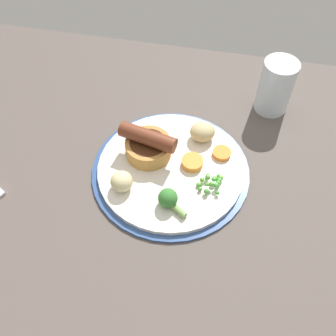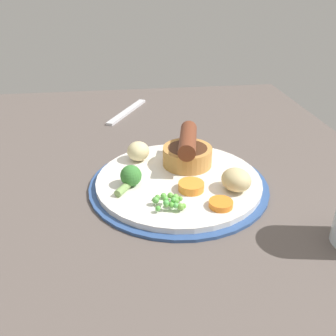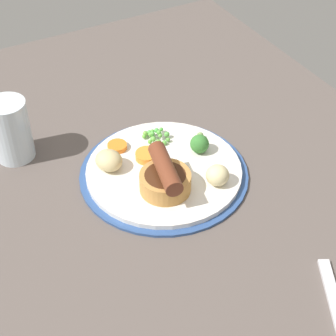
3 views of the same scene
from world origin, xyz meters
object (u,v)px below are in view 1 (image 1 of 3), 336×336
dinner_plate (169,169)px  potato_chunk_2 (122,181)px  pea_pile (211,182)px  carrot_slice_1 (192,162)px  broccoli_floret_near (169,199)px  potato_chunk_0 (203,132)px  carrot_slice_2 (222,153)px  drinking_glass (276,87)px  sausage_pudding (148,145)px

dinner_plate → potato_chunk_2: 9.44cm
pea_pile → carrot_slice_1: pea_pile is taller
broccoli_floret_near → carrot_slice_1: 9.36cm
potato_chunk_0 → potato_chunk_2: 18.17cm
carrot_slice_2 → drinking_glass: bearing=-117.9°
dinner_plate → sausage_pudding: 5.73cm
dinner_plate → carrot_slice_2: 10.16cm
broccoli_floret_near → drinking_glass: 32.26cm
sausage_pudding → dinner_plate: bearing=-15.1°
sausage_pudding → pea_pile: bearing=-8.5°
potato_chunk_0 → drinking_glass: size_ratio=0.43×
pea_pile → potato_chunk_2: (14.88, 3.48, 0.80)cm
broccoli_floret_near → carrot_slice_2: 14.36cm
sausage_pudding → broccoli_floret_near: (-5.80, 9.86, -0.87)cm
broccoli_floret_near → drinking_glass: (-15.70, -28.05, 2.62)cm
carrot_slice_2 → drinking_glass: size_ratio=0.31×
dinner_plate → pea_pile: (-7.97, 2.44, 1.72)cm
carrot_slice_1 → carrot_slice_2: 5.92cm
sausage_pudding → drinking_glass: drinking_glass is taller
sausage_pudding → pea_pile: 13.10cm
carrot_slice_2 → drinking_glass: 18.22cm
potato_chunk_0 → drinking_glass: 17.78cm
broccoli_floret_near → carrot_slice_2: (-7.36, -12.28, -1.11)cm
dinner_plate → potato_chunk_0: potato_chunk_0 is taller
carrot_slice_2 → pea_pile: bearing=81.9°
potato_chunk_0 → potato_chunk_2: same height
pea_pile → carrot_slice_2: size_ratio=1.35×
sausage_pudding → drinking_glass: bearing=52.6°
pea_pile → drinking_glass: size_ratio=0.41×
dinner_plate → carrot_slice_2: size_ratio=8.35×
sausage_pudding → potato_chunk_2: bearing=-96.2°
carrot_slice_1 → drinking_glass: (-13.24, -19.07, 3.55)cm
broccoli_floret_near → carrot_slice_2: size_ratio=1.54×
sausage_pudding → pea_pile: sausage_pudding is taller
pea_pile → potato_chunk_0: 10.89cm
carrot_slice_1 → drinking_glass: drinking_glass is taller
pea_pile → potato_chunk_2: bearing=13.2°
carrot_slice_1 → drinking_glass: bearing=-124.8°
sausage_pudding → pea_pile: size_ratio=2.33×
pea_pile → drinking_glass: bearing=-112.3°
potato_chunk_2 → sausage_pudding: bearing=-108.5°
sausage_pudding → potato_chunk_2: (2.71, 8.10, -0.73)cm
drinking_glass → potato_chunk_2: bearing=47.4°
dinner_plate → drinking_glass: size_ratio=2.56×
potato_chunk_0 → drinking_glass: drinking_glass is taller
sausage_pudding → drinking_glass: 28.22cm
potato_chunk_0 → carrot_slice_1: (0.76, 6.65, -1.07)cm
potato_chunk_2 → pea_pile: bearing=-166.8°
potato_chunk_2 → drinking_glass: (-24.21, -26.29, 2.48)cm
potato_chunk_0 → sausage_pudding: bearing=32.6°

